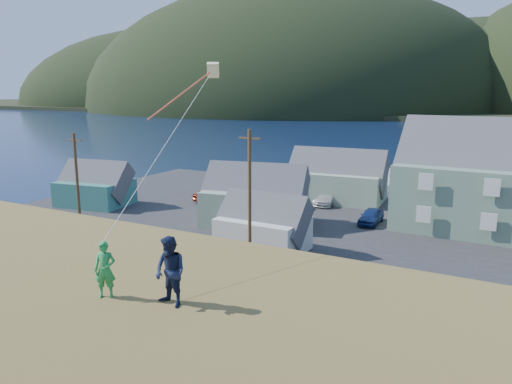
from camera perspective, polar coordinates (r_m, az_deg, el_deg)
ground at (r=32.19m, az=4.70°, el=-11.17°), size 900.00×900.00×0.00m
grass_strip at (r=30.50m, az=3.14°, el=-12.39°), size 110.00×8.00×0.10m
waterfront_lot at (r=47.40m, az=13.14°, el=-3.80°), size 72.00×36.00×0.12m
wharf at (r=70.55m, az=13.56°, el=1.57°), size 26.00×14.00×0.90m
far_shore at (r=357.54m, az=27.11°, el=8.63°), size 900.00×320.00×2.00m
shed_teal at (r=56.50m, az=-17.95°, el=0.70°), size 8.32×6.35×5.98m
shed_palegreen_near at (r=46.34m, az=-0.13°, el=-0.60°), size 10.50×7.72×6.91m
shed_white at (r=38.77m, az=0.80°, el=-3.76°), size 7.01×4.68×5.53m
shed_palegreen_far at (r=56.66m, az=9.22°, el=1.69°), size 11.16×6.90×7.23m
utility_poles at (r=33.65m, az=-0.25°, el=-1.48°), size 33.09×0.24×9.78m
parked_cars at (r=54.00m, az=3.91°, el=-0.75°), size 25.22×12.05×1.58m
kite_flyer_green at (r=13.53m, az=-16.87°, el=-8.49°), size 0.65×0.59×1.49m
kite_flyer_navy at (r=12.61m, az=-9.77°, el=-8.97°), size 0.97×0.81×1.77m
kite_rig at (r=19.50m, az=-5.61°, el=13.12°), size 1.46×4.14×9.05m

